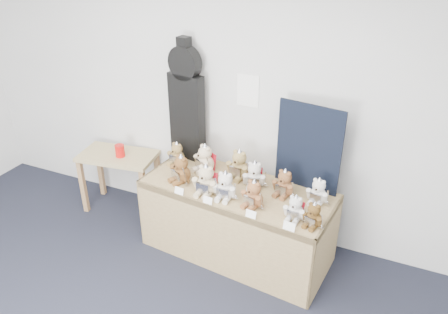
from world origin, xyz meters
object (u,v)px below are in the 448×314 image
at_px(side_table, 119,164).
at_px(guitar_case, 186,102).
at_px(teddy_back_centre_right, 254,176).
at_px(teddy_back_centre_left, 239,165).
at_px(red_cup, 120,151).
at_px(teddy_back_far_left, 177,154).
at_px(display_table, 233,206).
at_px(teddy_front_right, 253,195).
at_px(teddy_back_end, 318,192).
at_px(teddy_front_far_left, 181,170).
at_px(teddy_front_centre, 225,187).
at_px(teddy_front_end, 313,216).
at_px(teddy_front_far_right, 295,209).
at_px(teddy_back_left, 205,160).
at_px(teddy_back_right, 284,184).
at_px(teddy_front_left, 206,181).

distance_m(side_table, guitar_case, 1.10).
bearing_deg(teddy_back_centre_right, teddy_back_centre_left, 139.39).
distance_m(red_cup, teddy_back_far_left, 0.68).
distance_m(display_table, teddy_front_right, 0.38).
xyz_separation_m(side_table, teddy_back_end, (2.15, -0.12, 0.28)).
height_order(guitar_case, teddy_front_far_left, guitar_case).
distance_m(side_table, teddy_back_end, 2.18).
bearing_deg(teddy_back_centre_right, teddy_front_centre, -133.70).
relative_size(teddy_front_end, teddy_back_far_left, 0.92).
height_order(display_table, teddy_front_far_right, teddy_front_far_right).
height_order(teddy_back_left, teddy_back_centre_right, teddy_back_left).
height_order(guitar_case, teddy_back_far_left, guitar_case).
distance_m(red_cup, teddy_back_right, 1.81).
bearing_deg(teddy_front_right, teddy_front_end, 9.73).
bearing_deg(teddy_back_right, teddy_front_right, -111.87).
relative_size(red_cup, teddy_front_end, 0.55).
bearing_deg(teddy_back_end, teddy_back_right, -172.22).
distance_m(red_cup, teddy_front_far_left, 0.92).
xyz_separation_m(teddy_front_left, teddy_front_far_right, (0.81, -0.05, -0.03)).
xyz_separation_m(teddy_front_centre, teddy_back_left, (-0.37, 0.35, 0.01)).
xyz_separation_m(guitar_case, teddy_back_centre_left, (0.62, -0.17, -0.47)).
distance_m(teddy_front_centre, teddy_back_far_left, 0.77).
relative_size(teddy_front_far_right, teddy_back_centre_right, 0.87).
distance_m(display_table, teddy_front_end, 0.82).
distance_m(teddy_front_centre, teddy_back_end, 0.78).
distance_m(teddy_front_far_left, teddy_back_left, 0.29).
bearing_deg(teddy_front_end, teddy_front_right, -172.36).
distance_m(teddy_front_left, teddy_back_centre_left, 0.41).
xyz_separation_m(teddy_front_far_left, teddy_back_centre_right, (0.64, 0.19, -0.01)).
bearing_deg(display_table, guitar_case, 153.53).
xyz_separation_m(teddy_front_far_right, teddy_back_left, (-1.00, 0.41, 0.02)).
bearing_deg(display_table, teddy_back_right, 23.32).
distance_m(red_cup, teddy_back_centre_right, 1.52).
xyz_separation_m(display_table, teddy_front_left, (-0.21, -0.12, 0.28)).
relative_size(side_table, teddy_back_centre_right, 3.04).
height_order(guitar_case, teddy_front_left, guitar_case).
relative_size(teddy_front_far_right, teddy_back_centre_left, 0.78).
distance_m(display_table, teddy_front_centre, 0.30).
bearing_deg(teddy_back_right, teddy_front_far_left, -157.88).
relative_size(guitar_case, teddy_back_centre_right, 4.30).
bearing_deg(red_cup, teddy_back_centre_left, 0.93).
distance_m(teddy_front_centre, teddy_front_right, 0.26).
distance_m(teddy_front_end, teddy_back_end, 0.34).
height_order(teddy_front_left, teddy_back_right, teddy_front_left).
bearing_deg(teddy_front_far_left, teddy_front_far_right, 19.81).
xyz_separation_m(teddy_front_left, teddy_back_end, (0.92, 0.25, -0.02)).
bearing_deg(teddy_front_left, teddy_front_centre, 1.03).
relative_size(display_table, teddy_back_right, 6.55).
bearing_deg(teddy_back_end, teddy_front_left, -156.95).
xyz_separation_m(red_cup, teddy_front_end, (2.14, -0.43, 0.09)).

